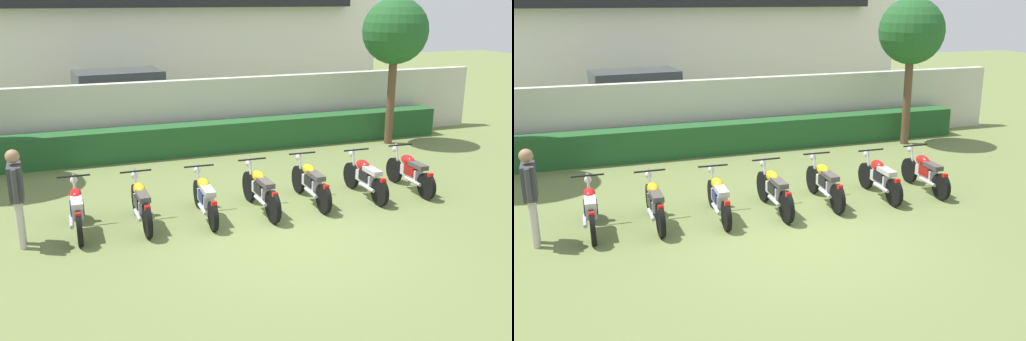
# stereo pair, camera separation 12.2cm
# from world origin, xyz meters

# --- Properties ---
(ground) EXTENTS (60.00, 60.00, 0.00)m
(ground) POSITION_xyz_m (0.00, 0.00, 0.00)
(ground) COLOR olive
(building) EXTENTS (19.44, 6.50, 7.50)m
(building) POSITION_xyz_m (0.00, 16.37, 3.75)
(building) COLOR white
(building) RESTS_ON ground
(compound_wall) EXTENTS (18.46, 0.30, 1.94)m
(compound_wall) POSITION_xyz_m (0.00, 6.91, 0.97)
(compound_wall) COLOR beige
(compound_wall) RESTS_ON ground
(hedge_row) EXTENTS (14.77, 0.70, 0.83)m
(hedge_row) POSITION_xyz_m (0.00, 6.21, 0.42)
(hedge_row) COLOR #235628
(hedge_row) RESTS_ON ground
(parked_car) EXTENTS (4.64, 2.39, 1.89)m
(parked_car) POSITION_xyz_m (-1.51, 10.14, 0.94)
(parked_car) COLOR silver
(parked_car) RESTS_ON ground
(tree_far_side) EXTENTS (1.85, 1.85, 4.17)m
(tree_far_side) POSITION_xyz_m (5.50, 5.40, 3.20)
(tree_far_side) COLOR brown
(tree_far_side) RESTS_ON ground
(motorcycle_in_row_0) EXTENTS (0.60, 1.85, 0.97)m
(motorcycle_in_row_0) POSITION_xyz_m (-3.56, 1.48, 0.45)
(motorcycle_in_row_0) COLOR black
(motorcycle_in_row_0) RESTS_ON ground
(motorcycle_in_row_1) EXTENTS (0.60, 1.83, 0.97)m
(motorcycle_in_row_1) POSITION_xyz_m (-2.41, 1.41, 0.45)
(motorcycle_in_row_1) COLOR black
(motorcycle_in_row_1) RESTS_ON ground
(motorcycle_in_row_2) EXTENTS (0.60, 1.90, 0.94)m
(motorcycle_in_row_2) POSITION_xyz_m (-1.17, 1.39, 0.44)
(motorcycle_in_row_2) COLOR black
(motorcycle_in_row_2) RESTS_ON ground
(motorcycle_in_row_3) EXTENTS (0.60, 1.97, 0.98)m
(motorcycle_in_row_3) POSITION_xyz_m (-0.03, 1.36, 0.46)
(motorcycle_in_row_3) COLOR black
(motorcycle_in_row_3) RESTS_ON ground
(motorcycle_in_row_4) EXTENTS (0.60, 1.96, 0.96)m
(motorcycle_in_row_4) POSITION_xyz_m (1.14, 1.50, 0.45)
(motorcycle_in_row_4) COLOR black
(motorcycle_in_row_4) RESTS_ON ground
(motorcycle_in_row_5) EXTENTS (0.60, 1.83, 0.95)m
(motorcycle_in_row_5) POSITION_xyz_m (2.40, 1.44, 0.44)
(motorcycle_in_row_5) COLOR black
(motorcycle_in_row_5) RESTS_ON ground
(motorcycle_in_row_6) EXTENTS (0.60, 1.86, 0.95)m
(motorcycle_in_row_6) POSITION_xyz_m (3.56, 1.47, 0.44)
(motorcycle_in_row_6) COLOR black
(motorcycle_in_row_6) RESTS_ON ground
(inspector_person) EXTENTS (0.23, 0.69, 1.73)m
(inspector_person) POSITION_xyz_m (-4.51, 1.17, 1.03)
(inspector_person) COLOR beige
(inspector_person) RESTS_ON ground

